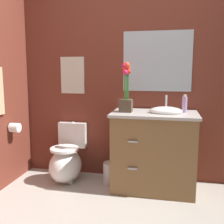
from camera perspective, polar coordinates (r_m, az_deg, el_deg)
wall_back at (r=3.24m, az=8.64°, el=7.17°), size 4.44×0.05×2.50m
toilet at (r=3.35m, az=-9.70°, el=-10.35°), size 0.38×0.59×0.69m
vanity_cabinet at (r=3.04m, az=9.00°, el=-8.15°), size 0.94×0.56×1.07m
flower_vase at (r=2.93m, az=3.02°, el=4.19°), size 0.14×0.14×0.55m
soap_bottle at (r=3.02m, az=15.37°, el=1.63°), size 0.06×0.06×0.20m
trash_bin at (r=3.22m, az=-0.26°, el=-13.07°), size 0.18×0.18×0.27m
wall_poster at (r=3.42m, az=-8.50°, el=7.83°), size 0.31×0.01×0.46m
wall_mirror at (r=3.21m, az=9.68°, el=10.71°), size 0.80×0.01×0.70m
toilet_paper_roll at (r=3.32m, az=-20.19°, el=-3.17°), size 0.11×0.11×0.11m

